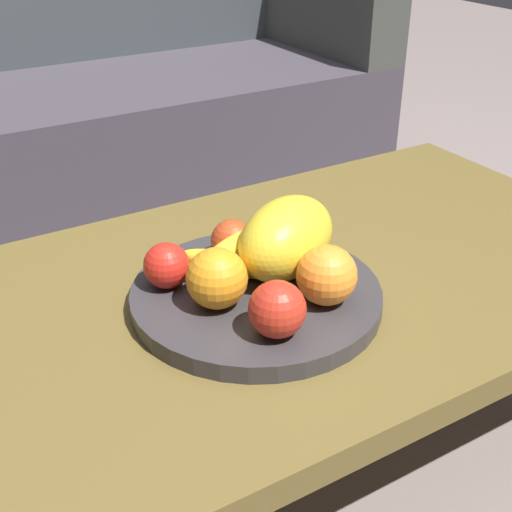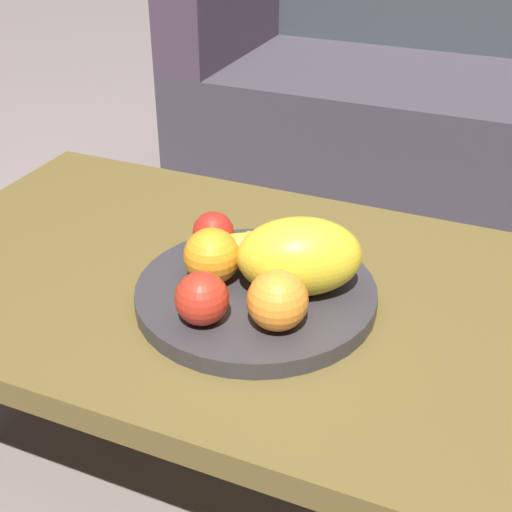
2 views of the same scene
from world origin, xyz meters
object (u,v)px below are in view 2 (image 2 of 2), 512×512
couch (493,106)px  orange_front (212,256)px  fruit_bowl (256,294)px  melon_large_front (300,256)px  apple_right (202,298)px  banana_bunch (261,253)px  coffee_table (287,316)px  orange_left (278,300)px  apple_front (286,241)px  apple_left (213,232)px

couch → orange_front: couch is taller
fruit_bowl → melon_large_front: bearing=14.9°
couch → fruit_bowl: (-0.18, -1.26, 0.10)m
orange_front → apple_right: size_ratio=1.13×
banana_bunch → melon_large_front: bearing=-24.9°
coffee_table → apple_right: apple_right is taller
coffee_table → orange_left: bearing=-76.5°
apple_right → fruit_bowl: bearing=72.8°
couch → apple_front: bearing=-98.3°
couch → orange_front: bearing=-101.0°
couch → orange_front: 1.30m
apple_front → apple_left: size_ratio=0.99×
banana_bunch → couch: bearing=80.9°
couch → apple_right: couch is taller
apple_right → banana_bunch: size_ratio=0.42×
coffee_table → melon_large_front: 0.12m
fruit_bowl → banana_bunch: banana_bunch is taller
apple_right → orange_front: bearing=108.7°
couch → banana_bunch: (-0.20, -1.21, 0.14)m
orange_front → apple_right: orange_front is taller
apple_right → apple_left: bearing=111.6°
orange_front → banana_bunch: size_ratio=0.47×
orange_front → apple_front: bearing=51.5°
banana_bunch → orange_front: bearing=-131.7°
apple_left → melon_large_front: bearing=-18.5°
apple_front → banana_bunch: 0.04m
apple_front → orange_front: bearing=-128.5°
apple_front → apple_left: same height
coffee_table → banana_bunch: (-0.05, 0.01, 0.09)m
apple_right → couch: bearing=81.1°
melon_large_front → coffee_table: bearing=136.6°
melon_large_front → banana_bunch: 0.08m
fruit_bowl → apple_front: 0.10m
orange_front → banana_bunch: bearing=48.3°
coffee_table → orange_front: (-0.10, -0.05, 0.10)m
melon_large_front → apple_left: melon_large_front is taller
orange_left → apple_front: 0.17m
orange_left → apple_front: size_ratio=1.28×
couch → orange_left: size_ratio=21.40×
orange_front → apple_front: orange_front is taller
melon_large_front → orange_front: size_ratio=2.14×
fruit_bowl → orange_front: size_ratio=4.25×
orange_front → apple_left: (-0.04, 0.08, -0.01)m
couch → apple_right: (-0.21, -1.36, 0.15)m
coffee_table → orange_front: size_ratio=15.40×
melon_large_front → apple_front: size_ratio=2.76×
apple_front → apple_right: bearing=-103.0°
couch → apple_left: 1.24m
apple_front → banana_bunch: (-0.02, -0.04, -0.00)m
melon_large_front → apple_left: bearing=161.5°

